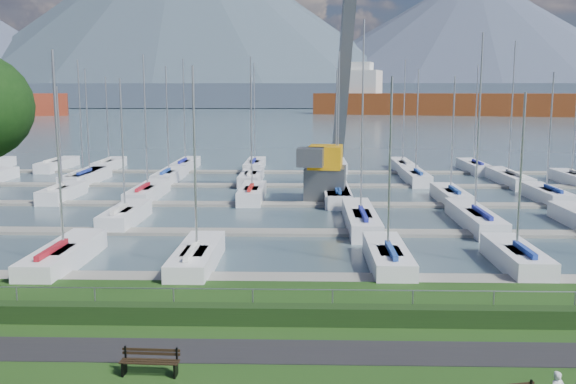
{
  "coord_description": "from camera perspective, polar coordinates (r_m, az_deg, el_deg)",
  "views": [
    {
      "loc": [
        0.97,
        -23.15,
        8.58
      ],
      "look_at": [
        0.0,
        12.0,
        3.0
      ],
      "focal_mm": 40.0,
      "sensor_mm": 36.0,
      "label": 1
    }
  ],
  "objects": [
    {
      "name": "fence",
      "position": [
        24.32,
        -0.79,
        -8.65
      ],
      "size": [
        80.0,
        0.04,
        0.04
      ],
      "primitive_type": "cylinder",
      "rotation": [
        0.0,
        1.57,
        0.0
      ],
      "color": "gray",
      "rests_on": "grass"
    },
    {
      "name": "cargo_ship_mid",
      "position": [
        242.44,
        14.25,
        7.54
      ],
      "size": [
        108.49,
        47.58,
        21.5
      ],
      "rotation": [
        0.0,
        0.0,
        -0.29
      ],
      "color": "brown",
      "rests_on": "water"
    },
    {
      "name": "hedge",
      "position": [
        24.21,
        -0.82,
        -10.86
      ],
      "size": [
        80.0,
        0.7,
        0.7
      ],
      "primitive_type": "cube",
      "color": "black",
      "rests_on": "grass"
    },
    {
      "name": "docks",
      "position": [
        49.94,
        0.44,
        -1.13
      ],
      "size": [
        90.0,
        41.6,
        0.25
      ],
      "color": "gray",
      "rests_on": "water"
    },
    {
      "name": "mountains",
      "position": [
        429.51,
        2.5,
        14.1
      ],
      "size": [
        1190.0,
        360.0,
        115.0
      ],
      "color": "#485069",
      "rests_on": "water"
    },
    {
      "name": "sailboat_fleet",
      "position": [
        52.47,
        -1.93,
        5.56
      ],
      "size": [
        76.39,
        49.83,
        13.71
      ],
      "color": "navy",
      "rests_on": "water"
    },
    {
      "name": "crane",
      "position": [
        52.65,
        3.82,
        5.46
      ],
      "size": [
        4.99,
        13.33,
        22.35
      ],
      "rotation": [
        0.0,
        0.0,
        -0.11
      ],
      "color": "#515558",
      "rests_on": "water"
    },
    {
      "name": "bench_left",
      "position": [
        20.6,
        -12.16,
        -14.55
      ],
      "size": [
        1.82,
        0.5,
        0.85
      ],
      "rotation": [
        0.0,
        0.0,
        -0.05
      ],
      "color": "black",
      "rests_on": "grass"
    },
    {
      "name": "foothill",
      "position": [
        353.16,
        1.44,
        8.6
      ],
      "size": [
        900.0,
        80.0,
        12.0
      ],
      "primitive_type": "cube",
      "color": "#414C5F",
      "rests_on": "water"
    },
    {
      "name": "path",
      "position": [
        21.92,
        -1.11,
        -14.01
      ],
      "size": [
        160.0,
        2.0,
        0.04
      ],
      "primitive_type": "cube",
      "color": "black",
      "rests_on": "grass"
    },
    {
      "name": "water",
      "position": [
        283.29,
        1.39,
        7.2
      ],
      "size": [
        800.0,
        540.0,
        0.2
      ],
      "primitive_type": "cube",
      "color": "#41555F"
    }
  ]
}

